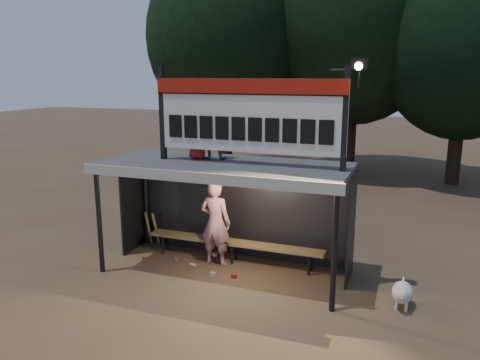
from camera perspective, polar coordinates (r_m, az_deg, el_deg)
name	(u,v)px	position (r m, az deg, el deg)	size (l,w,h in m)	color
ground	(224,271)	(10.02, -1.91, -11.05)	(80.00, 80.00, 0.00)	#4E3927
player	(215,223)	(10.07, -3.01, -5.22)	(0.68, 0.45, 1.88)	silver
child_a	(213,130)	(9.72, -3.32, 6.11)	(0.58, 0.46, 1.20)	slate
child_b	(197,136)	(9.71, -5.21, 5.38)	(0.48, 0.31, 0.97)	#A21819
dugout_shelter	(228,183)	(9.65, -1.44, -0.41)	(5.10, 2.08, 2.32)	#414143
scoreboard_assembly	(250,113)	(8.99, 1.24, 8.17)	(4.10, 0.27, 1.99)	black
bench	(234,243)	(10.33, -0.76, -7.70)	(4.00, 0.35, 0.48)	olive
tree_left	(226,38)	(20.00, -1.74, 16.95)	(6.46, 6.46, 9.27)	#302215
tree_mid	(356,20)	(20.24, 13.94, 18.40)	(7.22, 7.22, 10.36)	#302115
tree_right	(466,41)	(19.07, 25.83, 14.96)	(6.08, 6.08, 8.72)	black
dog	(402,293)	(8.96, 19.18, -12.85)	(0.36, 0.81, 0.49)	white
bats	(156,229)	(11.45, -10.23, -5.86)	(0.47, 0.32, 0.84)	#906743
litter	(196,264)	(10.29, -5.40, -10.21)	(2.32, 1.08, 0.08)	#AC1D1E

